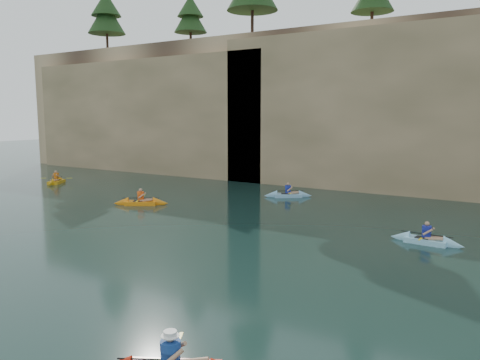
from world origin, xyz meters
The scene contains 10 objects.
ground centered at (0.00, 0.00, 0.00)m, with size 160.00×160.00×0.00m, color black.
cliff centered at (0.00, 30.00, 6.00)m, with size 70.00×16.00×12.00m, color tan.
cliff_slab_west centered at (-20.00, 22.60, 5.28)m, with size 26.00×2.40×10.56m, color tan.
cliff_slab_center centered at (2.00, 22.60, 5.70)m, with size 24.00×2.40×11.40m, color tan.
sea_cave_west centered at (-18.00, 21.95, 2.00)m, with size 4.50×1.00×4.00m, color black.
sea_cave_center centered at (-4.00, 21.95, 1.60)m, with size 3.50×1.00×3.20m, color black.
kayaker_orange centered at (-8.77, 10.25, 0.15)m, with size 3.11×2.33×1.22m.
kayaker_ltblue_near centered at (7.11, 10.30, 0.14)m, with size 2.96×2.29×1.15m.
kayaker_yellow centered at (-20.46, 13.19, 0.15)m, with size 2.24×2.98×1.25m.
kayaker_ltblue_mid centered at (-2.59, 17.21, 0.14)m, with size 2.97×2.27×1.17m.
Camera 1 is at (10.49, -9.62, 5.26)m, focal length 35.00 mm.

